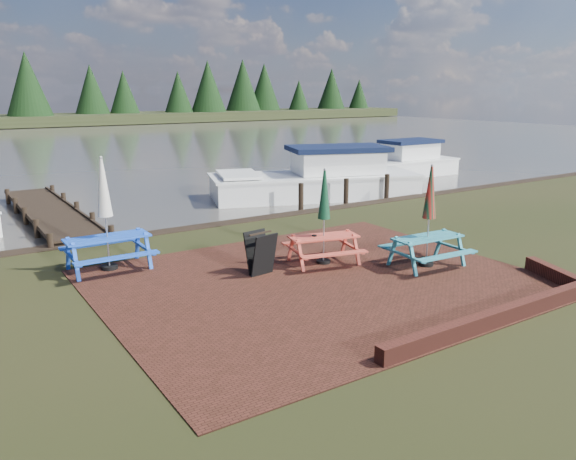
# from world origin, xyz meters

# --- Properties ---
(ground) EXTENTS (120.00, 120.00, 0.00)m
(ground) POSITION_xyz_m (0.00, 0.00, 0.00)
(ground) COLOR black
(ground) RESTS_ON ground
(paving) EXTENTS (9.00, 7.50, 0.02)m
(paving) POSITION_xyz_m (0.00, 1.00, 0.01)
(paving) COLOR #391B12
(paving) RESTS_ON ground
(brick_wall) EXTENTS (6.21, 1.79, 0.30)m
(brick_wall) POSITION_xyz_m (2.15, -2.42, 0.15)
(brick_wall) COLOR #4C1E16
(brick_wall) RESTS_ON ground
(water) EXTENTS (120.00, 60.00, 0.02)m
(water) POSITION_xyz_m (0.00, 37.00, 0.00)
(water) COLOR #424039
(water) RESTS_ON ground
(picnic_table_teal) EXTENTS (1.80, 1.62, 2.37)m
(picnic_table_teal) POSITION_xyz_m (2.77, 0.50, 0.83)
(picnic_table_teal) COLOR teal
(picnic_table_teal) RESTS_ON ground
(picnic_table_red) EXTENTS (1.91, 1.78, 2.26)m
(picnic_table_red) POSITION_xyz_m (0.86, 1.97, 0.79)
(picnic_table_red) COLOR #D64936
(picnic_table_red) RESTS_ON ground
(picnic_table_blue) EXTENTS (1.86, 1.66, 2.58)m
(picnic_table_blue) POSITION_xyz_m (-3.53, 4.30, 0.90)
(picnic_table_blue) COLOR blue
(picnic_table_blue) RESTS_ON ground
(chalkboard) EXTENTS (0.63, 0.65, 0.97)m
(chalkboard) POSITION_xyz_m (-0.80, 2.08, 0.50)
(chalkboard) COLOR black
(chalkboard) RESTS_ON ground
(jetty) EXTENTS (1.76, 9.08, 1.00)m
(jetty) POSITION_xyz_m (-3.50, 11.28, 0.11)
(jetty) COLOR black
(jetty) RESTS_ON ground
(boat_near) EXTENTS (8.74, 5.37, 2.23)m
(boat_near) POSITION_xyz_m (6.43, 9.78, 0.47)
(boat_near) COLOR white
(boat_near) RESTS_ON ground
(boat_far) EXTENTS (6.37, 2.36, 1.98)m
(boat_far) POSITION_xyz_m (13.22, 12.10, 0.39)
(boat_far) COLOR white
(boat_far) RESTS_ON ground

